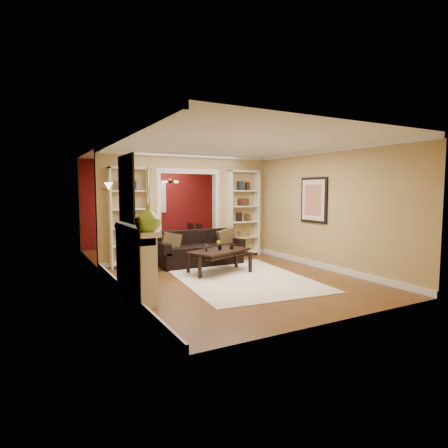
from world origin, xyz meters
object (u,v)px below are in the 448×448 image
bookshelf_left (129,217)px  fireplace (136,262)px  bookshelf_right (243,213)px  dining_table (171,241)px  sofa (200,248)px  coffee_table (219,261)px

bookshelf_left → fireplace: bookshelf_left is taller
bookshelf_right → dining_table: bookshelf_right is taller
sofa → coffee_table: (-0.02, -1.04, -0.15)m
fireplace → dining_table: (2.25, 4.37, -0.32)m
fireplace → coffee_table: bearing=23.9°
bookshelf_left → fireplace: size_ratio=1.35×
coffee_table → fireplace: (-2.05, -0.91, 0.33)m
coffee_table → dining_table: bearing=64.9°
sofa → dining_table: size_ratio=1.40×
sofa → bookshelf_left: bookshelf_left is taller
bookshelf_left → dining_table: bookshelf_left is taller
bookshelf_right → sofa: bearing=-159.8°
sofa → fireplace: bearing=-136.7°
bookshelf_right → dining_table: 2.47m
sofa → fireplace: 2.85m
coffee_table → dining_table: (0.20, 3.46, 0.01)m
fireplace → dining_table: bearing=62.8°
bookshelf_left → dining_table: size_ratio=1.57×
bookshelf_left → sofa: bearing=-20.8°
sofa → bookshelf_left: (-1.53, 0.58, 0.75)m
dining_table → coffee_table: bearing=176.7°
fireplace → dining_table: 4.92m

